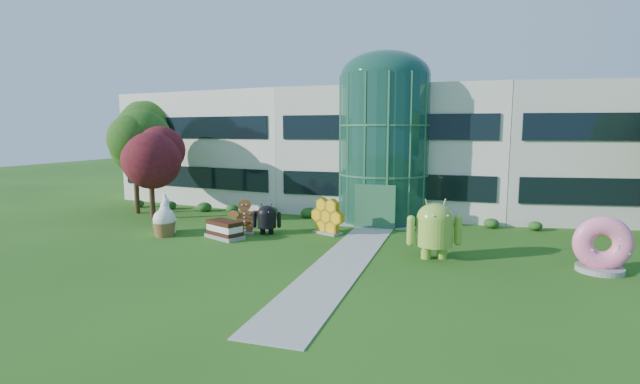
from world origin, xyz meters
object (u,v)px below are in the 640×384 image
(android_green, at_px, (435,226))
(donut, at_px, (602,244))
(gingerbread, at_px, (245,216))
(android_black, at_px, (267,217))

(android_green, xyz_separation_m, donut, (7.11, -0.02, -0.34))
(android_green, xyz_separation_m, gingerbread, (-11.29, 2.32, -0.56))
(donut, bearing_deg, android_black, 172.63)
(android_green, bearing_deg, android_black, 144.48)
(android_green, bearing_deg, gingerbread, 146.76)
(android_green, xyz_separation_m, android_black, (-9.91, 2.45, -0.59))
(android_green, relative_size, donut, 1.27)
(android_black, relative_size, gingerbread, 0.90)
(android_black, distance_m, gingerbread, 1.39)
(android_black, height_order, donut, donut)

